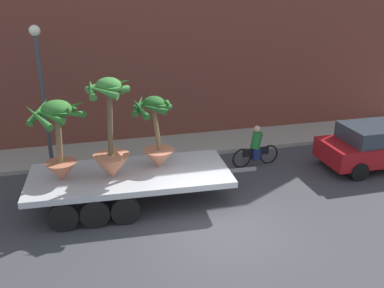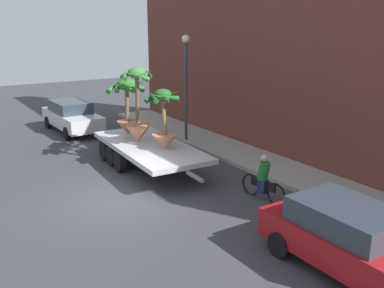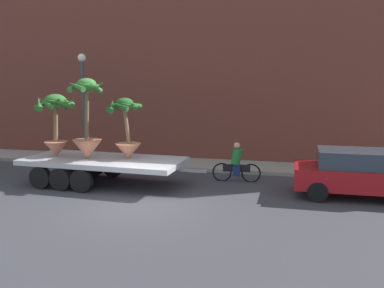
% 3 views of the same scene
% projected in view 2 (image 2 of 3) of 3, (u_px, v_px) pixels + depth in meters
% --- Properties ---
extents(ground_plane, '(60.00, 60.00, 0.00)m').
position_uv_depth(ground_plane, '(124.00, 198.00, 13.86)').
color(ground_plane, '#38383D').
extents(sidewalk, '(24.00, 2.20, 0.15)m').
position_uv_depth(sidewalk, '(265.00, 164.00, 17.03)').
color(sidewalk, gray).
rests_on(sidewalk, ground).
extents(building_facade, '(24.00, 1.20, 9.94)m').
position_uv_depth(building_facade, '(303.00, 36.00, 16.59)').
color(building_facade, brown).
rests_on(building_facade, ground).
extents(flatbed_trailer, '(6.93, 2.77, 0.98)m').
position_uv_depth(flatbed_trailer, '(147.00, 148.00, 16.70)').
color(flatbed_trailer, '#B7BABF').
rests_on(flatbed_trailer, ground).
extents(potted_palm_rear, '(1.69, 1.69, 2.34)m').
position_uv_depth(potted_palm_rear, '(127.00, 103.00, 17.59)').
color(potted_palm_rear, '#B26647').
rests_on(potted_palm_rear, flatbed_trailer).
extents(potted_palm_middle, '(1.26, 1.26, 2.22)m').
position_uv_depth(potted_palm_middle, '(164.00, 122.00, 15.58)').
color(potted_palm_middle, '#C17251').
rests_on(potted_palm_middle, flatbed_trailer).
extents(potted_palm_front, '(1.33, 1.40, 2.92)m').
position_uv_depth(potted_palm_front, '(138.00, 113.00, 16.41)').
color(potted_palm_front, '#C17251').
rests_on(potted_palm_front, flatbed_trailer).
extents(cyclist, '(1.84, 0.38, 1.54)m').
position_uv_depth(cyclist, '(263.00, 180.00, 13.57)').
color(cyclist, black).
rests_on(cyclist, ground).
extents(parked_car, '(4.25, 1.92, 1.58)m').
position_uv_depth(parked_car, '(351.00, 239.00, 9.52)').
color(parked_car, maroon).
rests_on(parked_car, ground).
extents(trailing_car, '(4.66, 2.00, 1.58)m').
position_uv_depth(trailing_car, '(72.00, 116.00, 22.29)').
color(trailing_car, silver).
rests_on(trailing_car, ground).
extents(street_lamp, '(0.36, 0.36, 4.83)m').
position_uv_depth(street_lamp, '(186.00, 74.00, 19.49)').
color(street_lamp, '#383D42').
rests_on(street_lamp, sidewalk).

